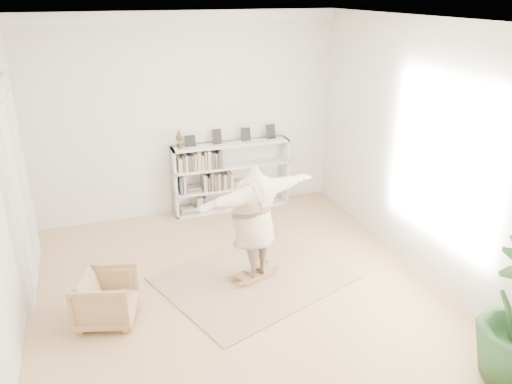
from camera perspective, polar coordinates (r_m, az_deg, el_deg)
floor at (r=7.09m, az=-2.01°, el=-11.43°), size 6.00×6.00×0.00m
room_shell at (r=8.77m, az=-8.41°, el=19.28°), size 6.00×6.00×6.00m
doors at (r=7.46m, az=-25.58°, el=0.14°), size 0.09×1.78×2.92m
bookshelf at (r=9.41m, az=-2.85°, el=1.73°), size 2.20×0.35×1.64m
armchair at (r=6.67m, az=-16.73°, el=-11.51°), size 0.89×0.88×0.66m
rug at (r=7.40m, az=-0.26°, el=-9.75°), size 3.03×2.74×0.02m
rocker_board at (r=7.37m, az=-0.27°, el=-9.36°), size 0.59×0.47×0.11m
person at (r=6.94m, az=-0.28°, el=-3.08°), size 2.11×1.23×1.66m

